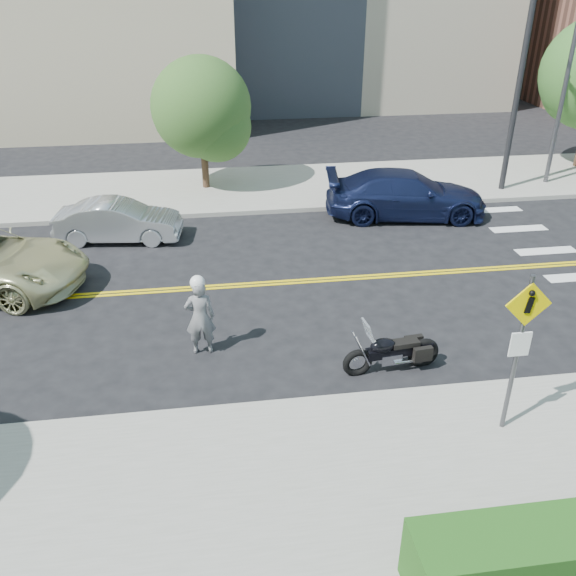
{
  "coord_description": "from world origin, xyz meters",
  "views": [
    {
      "loc": [
        -0.74,
        -14.08,
        7.39
      ],
      "look_at": [
        0.9,
        -2.55,
        1.2
      ],
      "focal_mm": 38.0,
      "sensor_mm": 36.0,
      "label": 1
    }
  ],
  "objects_px": {
    "pedestrian_sign": "(520,341)",
    "motorcyclist": "(200,315)",
    "motorcycle": "(393,344)",
    "parked_car_blue": "(406,194)",
    "parked_car_silver": "(119,221)"
  },
  "relations": [
    {
      "from": "parked_car_silver",
      "to": "motorcyclist",
      "type": "bearing_deg",
      "value": -153.09
    },
    {
      "from": "motorcyclist",
      "to": "motorcycle",
      "type": "xyz_separation_m",
      "value": [
        3.84,
        -1.19,
        -0.3
      ]
    },
    {
      "from": "pedestrian_sign",
      "to": "motorcycle",
      "type": "bearing_deg",
      "value": 122.6
    },
    {
      "from": "pedestrian_sign",
      "to": "motorcycle",
      "type": "xyz_separation_m",
      "value": [
        -1.39,
        2.17,
        -1.35
      ]
    },
    {
      "from": "motorcycle",
      "to": "parked_car_silver",
      "type": "relative_size",
      "value": 0.54
    },
    {
      "from": "pedestrian_sign",
      "to": "parked_car_blue",
      "type": "xyz_separation_m",
      "value": [
        1.54,
        10.51,
        -1.21
      ]
    },
    {
      "from": "parked_car_silver",
      "to": "parked_car_blue",
      "type": "height_order",
      "value": "parked_car_blue"
    },
    {
      "from": "motorcyclist",
      "to": "pedestrian_sign",
      "type": "bearing_deg",
      "value": 146.58
    },
    {
      "from": "pedestrian_sign",
      "to": "motorcyclist",
      "type": "bearing_deg",
      "value": 147.27
    },
    {
      "from": "pedestrian_sign",
      "to": "parked_car_silver",
      "type": "height_order",
      "value": "pedestrian_sign"
    },
    {
      "from": "pedestrian_sign",
      "to": "parked_car_silver",
      "type": "bearing_deg",
      "value": 127.68
    },
    {
      "from": "parked_car_silver",
      "to": "parked_car_blue",
      "type": "distance_m",
      "value": 9.15
    },
    {
      "from": "parked_car_blue",
      "to": "motorcycle",
      "type": "bearing_deg",
      "value": 168.64
    },
    {
      "from": "motorcycle",
      "to": "parked_car_blue",
      "type": "xyz_separation_m",
      "value": [
        2.93,
        8.35,
        0.14
      ]
    },
    {
      "from": "motorcyclist",
      "to": "motorcycle",
      "type": "relative_size",
      "value": 0.91
    }
  ]
}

